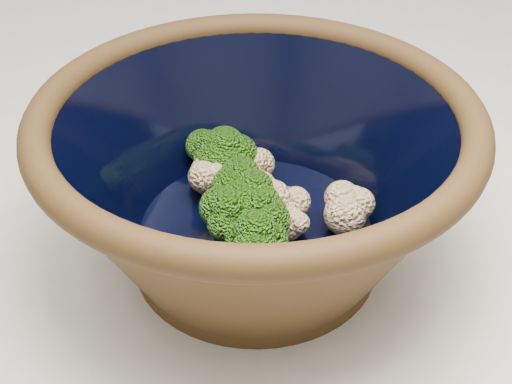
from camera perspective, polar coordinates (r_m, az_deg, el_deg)
mixing_bowl at (r=0.49m, az=-0.00°, el=1.18°), size 0.37×0.37×0.13m
vegetable_pile at (r=0.51m, az=-0.61°, el=-0.08°), size 0.12×0.16×0.05m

